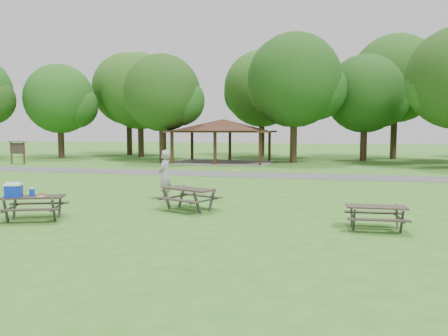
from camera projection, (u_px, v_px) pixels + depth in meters
ground at (164, 218)px, 13.93m from camera, size 160.00×160.00×0.00m
asphalt_path at (246, 175)px, 27.47m from camera, size 120.00×3.20×0.02m
pavilion at (223, 127)px, 37.83m from camera, size 8.60×7.01×3.76m
notice_board at (17, 148)px, 35.97m from camera, size 1.60×0.30×1.88m
tree_row_b at (61, 101)px, 43.09m from camera, size 7.14×6.80×9.28m
tree_row_c at (141, 94)px, 44.74m from camera, size 8.19×7.80×10.67m
tree_row_d at (163, 95)px, 37.33m from camera, size 6.93×6.60×9.27m
tree_row_e at (295, 83)px, 37.05m from camera, size 8.40×8.00×11.02m
tree_row_f at (366, 96)px, 39.10m from camera, size 7.35×7.00×9.55m
tree_deep_a at (129, 91)px, 48.79m from camera, size 8.40×8.00×11.38m
tree_deep_b at (263, 91)px, 45.73m from camera, size 8.40×8.00×11.13m
tree_deep_c at (397, 81)px, 41.63m from camera, size 8.82×8.40×11.90m
picnic_table_near at (27, 198)px, 13.55m from camera, size 2.20×2.00×1.26m
picnic_table_middle at (189, 194)px, 15.29m from camera, size 2.30×2.11×0.81m
picnic_table_far at (376, 212)px, 12.29m from camera, size 1.70×1.40×0.71m
frisbee_in_flight at (236, 170)px, 16.33m from camera, size 0.30×0.30×0.02m
frisbee_thrower at (165, 176)px, 17.25m from camera, size 0.53×0.77×2.03m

